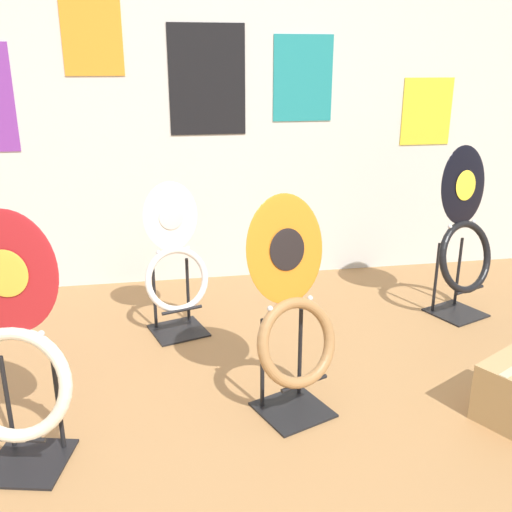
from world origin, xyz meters
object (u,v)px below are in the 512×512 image
toilet_seat_display_jazz_black (464,236)px  toilet_seat_display_orange_sun (293,322)px  toilet_seat_display_white_plain (175,269)px  toilet_seat_display_crimson_swirl (14,361)px

toilet_seat_display_jazz_black → toilet_seat_display_orange_sun: bearing=-146.1°
toilet_seat_display_jazz_black → toilet_seat_display_white_plain: bearing=178.5°
toilet_seat_display_crimson_swirl → toilet_seat_display_jazz_black: size_ratio=0.98×
toilet_seat_display_orange_sun → toilet_seat_display_white_plain: size_ratio=1.12×
toilet_seat_display_crimson_swirl → toilet_seat_display_white_plain: (0.60, 1.02, -0.06)m
toilet_seat_display_white_plain → toilet_seat_display_jazz_black: toilet_seat_display_jazz_black is taller
toilet_seat_display_orange_sun → toilet_seat_display_crimson_swirl: toilet_seat_display_crimson_swirl is taller
toilet_seat_display_orange_sun → toilet_seat_display_white_plain: (-0.44, 0.85, -0.04)m
toilet_seat_display_crimson_swirl → toilet_seat_display_white_plain: toilet_seat_display_crimson_swirl is taller
toilet_seat_display_white_plain → toilet_seat_display_crimson_swirl: bearing=-120.6°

